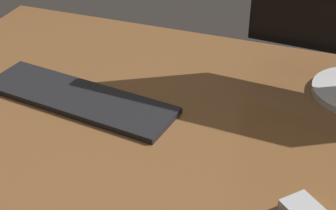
# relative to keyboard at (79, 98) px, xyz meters

# --- Properties ---
(desk) EXTENTS (1.40, 0.84, 0.02)m
(desk) POSITION_rel_keyboard_xyz_m (0.28, -0.01, -0.02)
(desk) COLOR brown
(desk) RESTS_ON ground
(keyboard) EXTENTS (0.44, 0.18, 0.01)m
(keyboard) POSITION_rel_keyboard_xyz_m (0.00, 0.00, 0.00)
(keyboard) COLOR black
(keyboard) RESTS_ON desk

